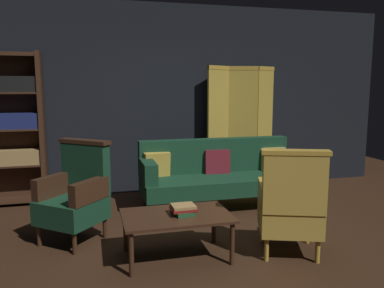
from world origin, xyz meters
TOP-DOWN VIEW (x-y plane):
  - ground_plane at (0.00, 0.00)m, footprint 10.00×10.00m
  - back_wall at (0.00, 2.45)m, footprint 7.20×0.10m
  - folding_screen at (1.22, 2.31)m, footprint 1.27×0.34m
  - bookshelf at (-2.15, 2.19)m, footprint 0.90×0.32m
  - velvet_couch at (0.55, 1.45)m, footprint 2.12×0.78m
  - coffee_table at (-0.36, -0.01)m, footprint 1.00×0.64m
  - armchair_gilt_accent at (0.70, -0.21)m, footprint 0.74×0.74m
  - armchair_wing_left at (-1.27, 0.68)m, footprint 0.81×0.81m
  - book_green_cloth at (-0.30, -0.02)m, footprint 0.21×0.23m
  - book_red_leather at (-0.30, -0.02)m, footprint 0.23×0.19m
  - book_tan_leather at (-0.30, -0.02)m, footprint 0.21×0.19m

SIDE VIEW (x-z plane):
  - ground_plane at x=0.00m, z-range 0.00..0.00m
  - coffee_table at x=-0.36m, z-range 0.16..0.58m
  - book_green_cloth at x=-0.30m, z-range 0.42..0.46m
  - velvet_couch at x=0.55m, z-range 0.01..0.89m
  - book_red_leather at x=-0.30m, z-range 0.46..0.49m
  - armchair_gilt_accent at x=0.70m, z-range -0.03..1.01m
  - armchair_wing_left at x=-1.27m, z-range -0.03..1.01m
  - book_tan_leather at x=-0.30m, z-range 0.49..0.51m
  - folding_screen at x=1.22m, z-range 0.04..1.94m
  - bookshelf at x=-2.15m, z-range 0.05..2.10m
  - back_wall at x=0.00m, z-range 0.00..2.80m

